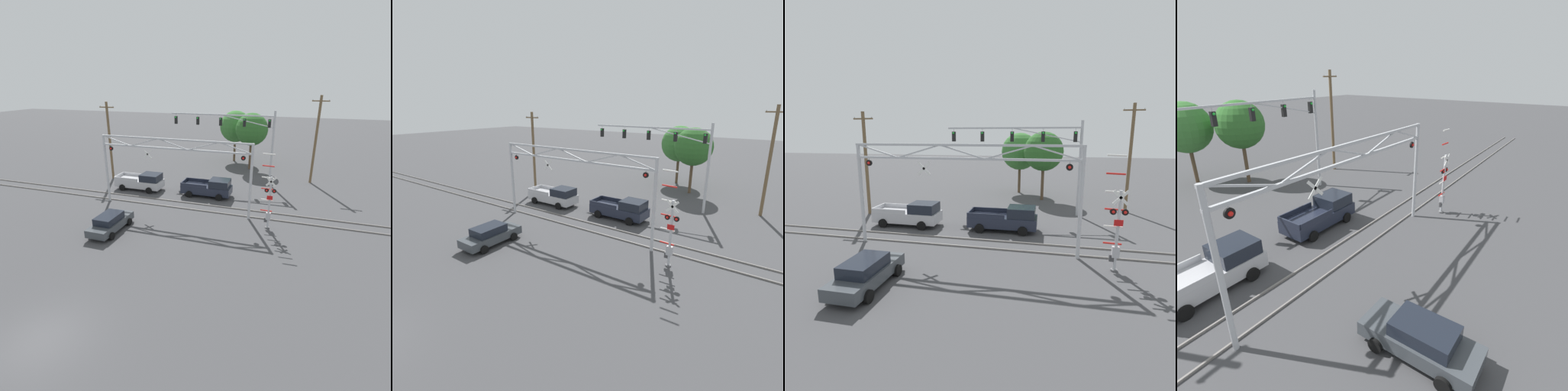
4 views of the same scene
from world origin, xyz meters
TOP-DOWN VIEW (x-y plane):
  - ground_plane at (0.00, 0.00)m, footprint 200.00×200.00m
  - rail_track_near at (0.00, 16.31)m, footprint 80.00×0.08m
  - rail_track_far at (0.00, 17.75)m, footprint 80.00×0.08m
  - crossing_gantry at (-0.02, 16.03)m, footprint 13.87×0.27m
  - crossing_signal_mast at (8.49, 14.68)m, footprint 1.22×0.35m
  - traffic_signal_span at (4.34, 25.92)m, footprint 11.82×0.39m
  - pickup_truck_lead at (2.15, 20.29)m, footprint 5.00×2.25m
  - pickup_truck_following at (-5.32, 20.01)m, footprint 5.08×2.25m
  - sedan_waiting at (-3.08, 10.41)m, footprint 1.93×4.33m
  - utility_pole_left at (-10.57, 22.56)m, footprint 1.80×0.28m
  - utility_pole_right at (12.07, 28.21)m, footprint 1.80×0.28m
  - background_tree_beyond_span at (4.45, 31.96)m, footprint 4.16×4.16m
  - background_tree_far_left_verge at (1.62, 35.72)m, footprint 4.40×4.40m

SIDE VIEW (x-z plane):
  - ground_plane at x=0.00m, z-range 0.00..0.00m
  - rail_track_near at x=0.00m, z-range 0.00..0.10m
  - rail_track_far at x=0.00m, z-range 0.00..0.10m
  - sedan_waiting at x=-3.08m, z-range 0.01..1.42m
  - pickup_truck_lead at x=2.15m, z-range -0.02..1.82m
  - pickup_truck_following at x=-5.32m, z-range -0.02..1.82m
  - crossing_signal_mast at x=8.49m, z-range -0.83..5.22m
  - utility_pole_left at x=-10.57m, z-range 0.15..9.06m
  - crossing_gantry at x=-0.02m, z-range 1.39..7.85m
  - utility_pole_right at x=12.07m, z-range 0.15..9.83m
  - background_tree_far_left_verge at x=1.62m, z-range 1.39..8.61m
  - background_tree_beyond_span at x=4.45m, z-range 1.57..8.89m
  - traffic_signal_span at x=4.34m, z-range 1.75..9.91m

